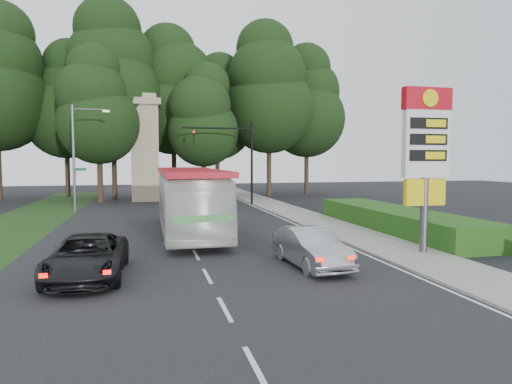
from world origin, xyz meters
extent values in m
plane|color=black|center=(0.00, 0.00, 0.00)|extent=(120.00, 120.00, 0.00)
cube|color=black|center=(0.00, 12.00, 0.01)|extent=(14.00, 80.00, 0.02)
cube|color=gray|center=(8.50, 12.00, 0.06)|extent=(3.00, 80.00, 0.12)
cube|color=#193814|center=(-9.50, 18.00, 0.01)|extent=(5.00, 50.00, 0.02)
cube|color=#1E4713|center=(11.50, 8.00, 0.60)|extent=(3.00, 14.00, 1.20)
cylinder|color=#59595E|center=(9.20, 2.00, 1.60)|extent=(0.32, 0.32, 3.20)
cube|color=yellow|center=(9.20, 2.00, 2.60)|extent=(1.80, 0.25, 1.10)
cube|color=silver|center=(9.20, 2.00, 4.60)|extent=(2.00, 0.35, 2.80)
cube|color=#AB0914|center=(9.20, 2.00, 6.40)|extent=(2.10, 0.40, 0.90)
cylinder|color=yellow|center=(9.20, 1.78, 6.40)|extent=(0.70, 0.05, 0.70)
cube|color=black|center=(9.20, 1.81, 5.40)|extent=(1.70, 0.04, 0.45)
cube|color=black|center=(9.20, 1.81, 4.75)|extent=(1.70, 0.04, 0.45)
cube|color=black|center=(9.20, 1.81, 4.10)|extent=(1.70, 0.04, 0.45)
cylinder|color=black|center=(7.00, 24.00, 3.60)|extent=(0.20, 0.20, 7.20)
cylinder|color=black|center=(4.00, 24.00, 6.60)|extent=(6.00, 0.14, 0.14)
imported|color=black|center=(2.00, 24.00, 6.35)|extent=(0.18, 0.22, 1.10)
sphere|color=#FF0C05|center=(2.00, 23.85, 6.25)|extent=(0.18, 0.18, 0.18)
cylinder|color=#59595E|center=(-7.20, 22.00, 4.00)|extent=(0.20, 0.20, 8.00)
cylinder|color=#59595E|center=(-6.00, 22.00, 7.70)|extent=(2.40, 0.12, 0.12)
cube|color=#FFE599|center=(-4.80, 22.00, 7.60)|extent=(0.50, 0.22, 0.14)
cube|color=#0C591E|center=(-6.75, 22.00, 3.20)|extent=(0.85, 0.04, 0.22)
cube|color=#0C591E|center=(-7.20, 22.45, 2.90)|extent=(0.04, 0.85, 0.22)
cube|color=gray|center=(-2.00, 30.00, 4.50)|extent=(2.50, 2.50, 9.00)
cube|color=gray|center=(-2.00, 30.00, 9.30)|extent=(3.00, 3.00, 0.60)
cube|color=gray|center=(-2.00, 30.00, 9.80)|extent=(2.20, 2.20, 0.50)
cylinder|color=#2D2116|center=(-10.00, 37.00, 2.70)|extent=(0.50, 0.50, 5.40)
sphere|color=black|center=(-10.00, 37.00, 8.25)|extent=(8.40, 8.40, 8.40)
sphere|color=black|center=(-10.00, 37.00, 11.25)|extent=(7.20, 7.20, 7.20)
sphere|color=black|center=(-10.00, 37.00, 13.80)|extent=(5.40, 5.40, 5.40)
cylinder|color=#2D2116|center=(-5.00, 33.00, 3.24)|extent=(0.50, 0.50, 6.48)
sphere|color=black|center=(-5.00, 33.00, 9.90)|extent=(10.08, 10.08, 10.08)
sphere|color=black|center=(-5.00, 33.00, 13.50)|extent=(8.64, 8.64, 8.64)
sphere|color=black|center=(-5.00, 33.00, 16.56)|extent=(6.48, 6.48, 6.48)
cylinder|color=#2D2116|center=(1.00, 35.00, 2.97)|extent=(0.50, 0.50, 5.94)
sphere|color=black|center=(1.00, 35.00, 9.08)|extent=(9.24, 9.24, 9.24)
sphere|color=black|center=(1.00, 35.00, 12.38)|extent=(7.92, 7.92, 7.92)
sphere|color=black|center=(1.00, 35.00, 15.18)|extent=(5.94, 5.94, 5.94)
cylinder|color=#2D2116|center=(6.00, 37.00, 2.61)|extent=(0.50, 0.50, 5.22)
sphere|color=black|center=(6.00, 37.00, 7.97)|extent=(8.12, 8.12, 8.12)
sphere|color=black|center=(6.00, 37.00, 10.88)|extent=(6.96, 6.96, 6.96)
sphere|color=black|center=(6.00, 37.00, 13.34)|extent=(5.22, 5.22, 5.22)
cylinder|color=#2D2116|center=(11.00, 33.00, 3.06)|extent=(0.50, 0.50, 6.12)
sphere|color=black|center=(11.00, 33.00, 9.35)|extent=(9.52, 9.52, 9.52)
sphere|color=black|center=(11.00, 33.00, 12.75)|extent=(8.16, 8.16, 8.16)
sphere|color=black|center=(11.00, 33.00, 15.64)|extent=(6.12, 6.12, 6.12)
cylinder|color=#2D2116|center=(16.00, 35.00, 2.79)|extent=(0.50, 0.50, 5.58)
sphere|color=black|center=(16.00, 35.00, 8.53)|extent=(8.68, 8.68, 8.68)
sphere|color=black|center=(16.00, 35.00, 11.62)|extent=(7.44, 7.44, 7.44)
sphere|color=black|center=(16.00, 35.00, 14.26)|extent=(5.58, 5.58, 5.58)
cylinder|color=#2D2116|center=(-6.00, 29.00, 2.34)|extent=(0.50, 0.50, 4.68)
sphere|color=black|center=(-6.00, 29.00, 7.15)|extent=(7.28, 7.28, 7.28)
sphere|color=black|center=(-6.00, 29.00, 9.75)|extent=(6.24, 6.24, 6.24)
sphere|color=black|center=(-6.00, 29.00, 11.96)|extent=(4.68, 4.68, 4.68)
cylinder|color=#2D2116|center=(3.50, 29.50, 2.16)|extent=(0.50, 0.50, 4.32)
sphere|color=black|center=(3.50, 29.50, 6.60)|extent=(6.72, 6.72, 6.72)
sphere|color=black|center=(3.50, 29.50, 9.00)|extent=(5.76, 5.76, 5.76)
sphere|color=black|center=(3.50, 29.50, 11.04)|extent=(4.32, 4.32, 4.32)
imported|color=silver|center=(0.27, 9.72, 1.71)|extent=(2.98, 12.32, 3.42)
imported|color=#A8ABB0|center=(3.89, 1.01, 0.72)|extent=(1.80, 4.45, 1.44)
imported|color=black|center=(-3.88, 1.26, 0.71)|extent=(2.53, 5.19, 1.42)
camera|label=1|loc=(-1.95, -14.55, 3.93)|focal=32.00mm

